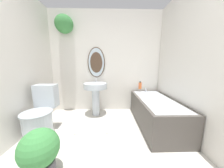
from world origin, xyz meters
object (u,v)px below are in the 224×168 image
bathtub (155,111)px  potted_plant (40,151)px  toilet (40,117)px  shampoo_bottle (140,86)px  pedestal_sink (96,92)px

bathtub → potted_plant: size_ratio=2.78×
toilet → potted_plant: bearing=-59.9°
shampoo_bottle → toilet: bearing=-154.1°
toilet → pedestal_sink: (0.79, 0.77, 0.23)m
bathtub → toilet: bearing=-171.2°
shampoo_bottle → potted_plant: (-1.44, -1.58, -0.38)m
bathtub → potted_plant: (-1.59, -0.99, 0.02)m
toilet → bathtub: size_ratio=0.57×
shampoo_bottle → potted_plant: 2.17m
pedestal_sink → bathtub: 1.31m
bathtub → potted_plant: bathtub is taller
toilet → pedestal_sink: pedestal_sink is taller
toilet → pedestal_sink: bearing=44.3°
pedestal_sink → potted_plant: 1.53m
bathtub → shampoo_bottle: shampoo_bottle is taller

